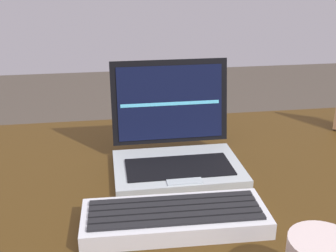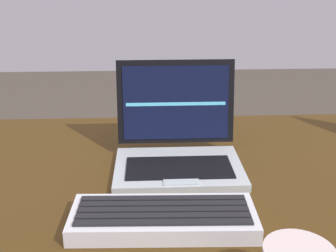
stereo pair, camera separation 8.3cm
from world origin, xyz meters
TOP-DOWN VIEW (x-y plane):
  - desk at (0.00, 0.00)m, footprint 1.33×0.81m
  - laptop_front at (-0.10, 0.09)m, footprint 0.27×0.22m
  - external_keyboard at (-0.14, -0.13)m, footprint 0.31×0.12m

SIDE VIEW (x-z plane):
  - desk at x=0.00m, z-range 0.28..1.01m
  - external_keyboard at x=-0.14m, z-range 0.73..0.76m
  - laptop_front at x=-0.10m, z-range 0.67..0.88m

